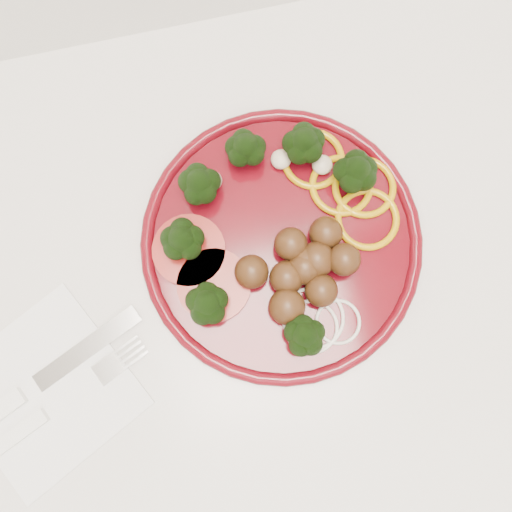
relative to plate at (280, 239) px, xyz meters
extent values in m
cube|color=silver|center=(-0.15, -0.02, -0.48)|extent=(2.40, 0.60, 0.87)
cube|color=silver|center=(-0.15, -0.02, -0.03)|extent=(2.40, 0.60, 0.03)
cylinder|color=#50060E|center=(0.00, 0.00, -0.01)|extent=(0.30, 0.30, 0.01)
torus|color=#50060E|center=(0.00, 0.00, -0.01)|extent=(0.30, 0.30, 0.01)
sphere|color=#4B2B12|center=(0.03, -0.06, 0.01)|extent=(0.04, 0.04, 0.04)
sphere|color=#4B2B12|center=(0.03, -0.03, 0.01)|extent=(0.04, 0.04, 0.04)
sphere|color=#4B2B12|center=(0.05, -0.01, 0.01)|extent=(0.04, 0.04, 0.04)
sphere|color=#4B2B12|center=(0.01, -0.01, 0.01)|extent=(0.04, 0.04, 0.04)
sphere|color=#4B2B12|center=(0.06, -0.04, 0.01)|extent=(0.04, 0.04, 0.04)
sphere|color=#4B2B12|center=(0.00, -0.04, 0.01)|extent=(0.04, 0.04, 0.04)
sphere|color=#4B2B12|center=(-0.04, -0.03, 0.01)|extent=(0.04, 0.04, 0.04)
sphere|color=#4B2B12|center=(-0.01, -0.07, 0.01)|extent=(0.04, 0.04, 0.04)
sphere|color=#4B2B12|center=(0.02, -0.04, 0.01)|extent=(0.04, 0.04, 0.04)
sphere|color=#4B2B12|center=(0.02, -0.03, 0.01)|extent=(0.04, 0.04, 0.04)
torus|color=#B58506|center=(0.08, 0.04, 0.00)|extent=(0.07, 0.07, 0.01)
torus|color=#B58506|center=(0.10, 0.00, 0.00)|extent=(0.07, 0.07, 0.01)
torus|color=#B58506|center=(0.06, 0.08, 0.00)|extent=(0.07, 0.07, 0.01)
torus|color=#B58506|center=(0.10, 0.04, 0.00)|extent=(0.07, 0.07, 0.01)
cylinder|color=#720A07|center=(-0.10, 0.01, 0.00)|extent=(0.08, 0.08, 0.01)
cylinder|color=#720A07|center=(-0.08, -0.03, 0.00)|extent=(0.08, 0.08, 0.01)
torus|color=beige|center=(0.01, -0.10, 0.00)|extent=(0.06, 0.06, 0.00)
torus|color=beige|center=(0.04, -0.10, 0.00)|extent=(0.05, 0.05, 0.00)
torus|color=beige|center=(0.02, -0.09, 0.00)|extent=(0.07, 0.07, 0.00)
ellipsoid|color=#C6B793|center=(0.02, 0.09, 0.00)|extent=(0.02, 0.02, 0.02)
ellipsoid|color=#C6B793|center=(-0.06, 0.08, 0.00)|extent=(0.02, 0.02, 0.02)
ellipsoid|color=#C6B793|center=(0.06, 0.07, 0.00)|extent=(0.02, 0.02, 0.02)
cube|color=white|center=(-0.27, -0.10, -0.02)|extent=(0.22, 0.22, 0.00)
cube|color=silver|center=(-0.22, -0.07, -0.01)|extent=(0.12, 0.07, 0.00)
cube|color=white|center=(-0.31, -0.14, -0.01)|extent=(0.09, 0.05, 0.01)
cube|color=silver|center=(-0.20, -0.09, -0.01)|extent=(0.03, 0.03, 0.00)
cube|color=silver|center=(-0.17, -0.09, -0.01)|extent=(0.03, 0.02, 0.00)
cube|color=silver|center=(-0.18, -0.08, -0.01)|extent=(0.03, 0.02, 0.00)
cube|color=silver|center=(-0.18, -0.08, -0.01)|extent=(0.03, 0.02, 0.00)
cube|color=silver|center=(-0.18, -0.07, -0.01)|extent=(0.03, 0.02, 0.00)
camera|label=1|loc=(-0.05, -0.11, 0.59)|focal=40.00mm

